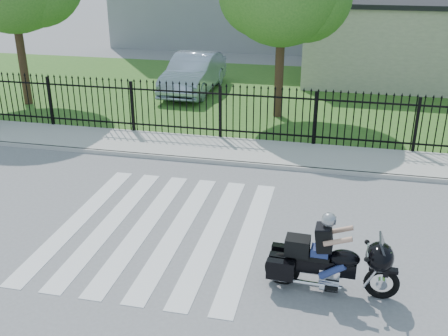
# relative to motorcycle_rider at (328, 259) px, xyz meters

# --- Properties ---
(ground) EXTENTS (120.00, 120.00, 0.00)m
(ground) POSITION_rel_motorcycle_rider_xyz_m (-3.71, 1.49, -0.66)
(ground) COLOR slate
(ground) RESTS_ON ground
(crosswalk) EXTENTS (5.00, 5.50, 0.01)m
(crosswalk) POSITION_rel_motorcycle_rider_xyz_m (-3.71, 1.49, -0.65)
(crosswalk) COLOR silver
(crosswalk) RESTS_ON ground
(sidewalk) EXTENTS (40.00, 2.00, 0.12)m
(sidewalk) POSITION_rel_motorcycle_rider_xyz_m (-3.71, 6.49, -0.60)
(sidewalk) COLOR #ADAAA3
(sidewalk) RESTS_ON ground
(curb) EXTENTS (40.00, 0.12, 0.12)m
(curb) POSITION_rel_motorcycle_rider_xyz_m (-3.71, 5.49, -0.60)
(curb) COLOR #ADAAA3
(curb) RESTS_ON ground
(grass_strip) EXTENTS (40.00, 12.00, 0.02)m
(grass_strip) POSITION_rel_motorcycle_rider_xyz_m (-3.71, 13.49, -0.65)
(grass_strip) COLOR #306121
(grass_strip) RESTS_ON ground
(iron_fence) EXTENTS (26.00, 0.04, 1.80)m
(iron_fence) POSITION_rel_motorcycle_rider_xyz_m (-3.71, 7.49, 0.24)
(iron_fence) COLOR black
(iron_fence) RESTS_ON ground
(building_low) EXTENTS (10.00, 6.00, 3.50)m
(building_low) POSITION_rel_motorcycle_rider_xyz_m (3.29, 17.49, 1.09)
(building_low) COLOR beige
(building_low) RESTS_ON ground
(building_low_roof) EXTENTS (10.20, 6.20, 0.20)m
(building_low_roof) POSITION_rel_motorcycle_rider_xyz_m (3.29, 17.49, 2.94)
(building_low_roof) COLOR black
(building_low_roof) RESTS_ON building_low
(motorcycle_rider) EXTENTS (2.44, 0.77, 1.61)m
(motorcycle_rider) POSITION_rel_motorcycle_rider_xyz_m (0.00, 0.00, 0.00)
(motorcycle_rider) COLOR black
(motorcycle_rider) RESTS_ON ground
(parked_car) EXTENTS (1.81, 4.97, 1.63)m
(parked_car) POSITION_rel_motorcycle_rider_xyz_m (-6.20, 13.20, 0.17)
(parked_car) COLOR #95A4BC
(parked_car) RESTS_ON grass_strip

